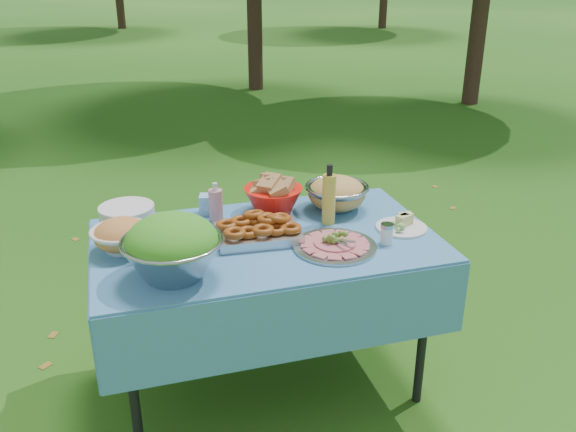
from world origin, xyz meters
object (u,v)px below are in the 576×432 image
object	(u,v)px
charcuterie_platter	(335,239)
picnic_table	(267,314)
salad_bowl	(172,247)
bread_bowl	(273,193)
oil_bottle	(329,194)
plate_stack	(127,216)
pasta_bowl_steel	(337,193)

from	to	relation	value
charcuterie_platter	picnic_table	bearing A→B (deg)	146.27
salad_bowl	picnic_table	bearing A→B (deg)	28.71
bread_bowl	oil_bottle	size ratio (longest dim) A/B	1.00
plate_stack	pasta_bowl_steel	size ratio (longest dim) A/B	0.82
picnic_table	salad_bowl	xyz separation A→B (m)	(-0.42, -0.23, 0.51)
bread_bowl	pasta_bowl_steel	xyz separation A→B (m)	(0.30, -0.05, -0.01)
picnic_table	oil_bottle	xyz separation A→B (m)	(0.31, 0.08, 0.52)
picnic_table	plate_stack	bearing A→B (deg)	152.19
charcuterie_platter	salad_bowl	bearing A→B (deg)	-174.76
picnic_table	charcuterie_platter	world-z (taller)	charcuterie_platter
salad_bowl	plate_stack	world-z (taller)	salad_bowl
bread_bowl	charcuterie_platter	world-z (taller)	bread_bowl
salad_bowl	oil_bottle	distance (m)	0.80
oil_bottle	picnic_table	bearing A→B (deg)	-165.39
salad_bowl	charcuterie_platter	distance (m)	0.68
pasta_bowl_steel	oil_bottle	size ratio (longest dim) A/B	1.08
bread_bowl	charcuterie_platter	xyz separation A→B (m)	(0.14, -0.45, -0.05)
bread_bowl	salad_bowl	bearing A→B (deg)	-135.97
picnic_table	salad_bowl	size ratio (longest dim) A/B	3.84
pasta_bowl_steel	charcuterie_platter	world-z (taller)	pasta_bowl_steel
picnic_table	charcuterie_platter	xyz separation A→B (m)	(0.25, -0.17, 0.42)
salad_bowl	plate_stack	size ratio (longest dim) A/B	1.55
bread_bowl	charcuterie_platter	bearing A→B (deg)	-72.35
plate_stack	pasta_bowl_steel	xyz separation A→B (m)	(0.98, -0.06, 0.03)
charcuterie_platter	oil_bottle	size ratio (longest dim) A/B	1.26
charcuterie_platter	oil_bottle	xyz separation A→B (m)	(0.06, 0.25, 0.10)
picnic_table	oil_bottle	bearing A→B (deg)	14.61
plate_stack	oil_bottle	size ratio (longest dim) A/B	0.88
picnic_table	oil_bottle	world-z (taller)	oil_bottle
salad_bowl	charcuterie_platter	size ratio (longest dim) A/B	1.08
plate_stack	salad_bowl	bearing A→B (deg)	-74.69
picnic_table	pasta_bowl_steel	bearing A→B (deg)	29.71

